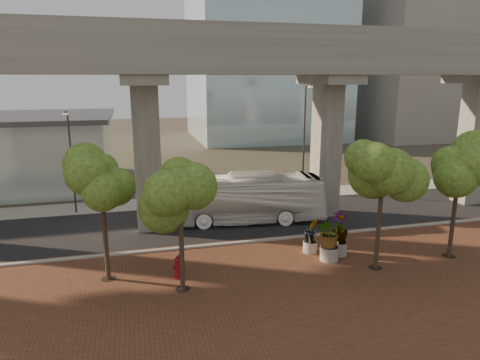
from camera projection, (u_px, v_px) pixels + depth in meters
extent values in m
plane|color=#3B372B|center=(249.00, 231.00, 26.98)|extent=(160.00, 160.00, 0.00)
cube|color=brown|center=(296.00, 290.00, 19.43)|extent=(70.00, 13.00, 0.06)
cube|color=black|center=(241.00, 220.00, 28.86)|extent=(90.00, 8.00, 0.04)
cube|color=#A2A097|center=(258.00, 241.00, 25.08)|extent=(70.00, 0.25, 0.16)
cube|color=#A2A097|center=(224.00, 199.00, 34.04)|extent=(90.00, 3.00, 0.06)
cube|color=gray|center=(248.00, 59.00, 24.91)|extent=(72.00, 2.40, 1.80)
cube|color=gray|center=(235.00, 61.00, 27.92)|extent=(72.00, 2.40, 1.80)
cube|color=gray|center=(253.00, 31.00, 23.55)|extent=(72.00, 0.12, 1.00)
cube|color=gray|center=(231.00, 40.00, 28.63)|extent=(72.00, 0.12, 1.00)
cube|color=gray|center=(421.00, 61.00, 67.24)|extent=(18.00, 16.00, 24.00)
imported|color=silver|center=(237.00, 199.00, 28.22)|extent=(11.80, 4.16, 3.22)
cylinder|color=maroon|center=(179.00, 276.00, 20.56)|extent=(0.51, 0.51, 0.11)
cylinder|color=maroon|center=(179.00, 268.00, 20.47)|extent=(0.34, 0.34, 0.82)
sphere|color=maroon|center=(178.00, 260.00, 20.37)|extent=(0.40, 0.40, 0.40)
cylinder|color=maroon|center=(178.00, 257.00, 20.33)|extent=(0.11, 0.11, 0.14)
cylinder|color=maroon|center=(179.00, 267.00, 20.45)|extent=(0.57, 0.23, 0.23)
cylinder|color=#A29B92|center=(329.00, 253.00, 22.44)|extent=(0.96, 0.96, 0.75)
imported|color=#2E5015|center=(330.00, 232.00, 22.16)|extent=(2.14, 2.14, 1.61)
cylinder|color=gray|center=(338.00, 248.00, 23.16)|extent=(0.91, 0.91, 0.70)
imported|color=#2E5015|center=(340.00, 228.00, 22.89)|extent=(2.21, 2.21, 1.66)
cylinder|color=#B0A99F|center=(310.00, 247.00, 23.48)|extent=(0.80, 0.80, 0.62)
imported|color=#2E5015|center=(311.00, 230.00, 23.25)|extent=(1.78, 1.78, 1.33)
cylinder|color=#413125|center=(106.00, 243.00, 19.99)|extent=(0.22, 0.22, 3.68)
cylinder|color=black|center=(109.00, 279.00, 20.42)|extent=(0.70, 0.70, 0.01)
cylinder|color=#413125|center=(182.00, 256.00, 19.05)|extent=(0.22, 0.22, 3.20)
cylinder|color=black|center=(183.00, 289.00, 19.42)|extent=(0.70, 0.70, 0.01)
cylinder|color=#413125|center=(378.00, 234.00, 21.17)|extent=(0.22, 0.22, 3.67)
cylinder|color=black|center=(375.00, 268.00, 21.60)|extent=(0.70, 0.70, 0.01)
cylinder|color=#413125|center=(453.00, 223.00, 22.57)|extent=(0.22, 0.22, 3.77)
cylinder|color=black|center=(449.00, 256.00, 23.00)|extent=(0.70, 0.70, 0.01)
cylinder|color=#2D2C31|center=(72.00, 163.00, 29.65)|extent=(0.13, 0.13, 7.15)
cube|color=#2D2C31|center=(66.00, 112.00, 28.39)|extent=(0.13, 0.89, 0.13)
cube|color=silver|center=(65.00, 114.00, 27.99)|extent=(0.36, 0.18, 0.11)
cylinder|color=#303036|center=(304.00, 141.00, 34.61)|extent=(0.15, 0.15, 8.81)
cube|color=#303036|center=(309.00, 85.00, 33.07)|extent=(0.17, 1.10, 0.17)
cube|color=silver|center=(312.00, 87.00, 32.58)|extent=(0.44, 0.22, 0.13)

